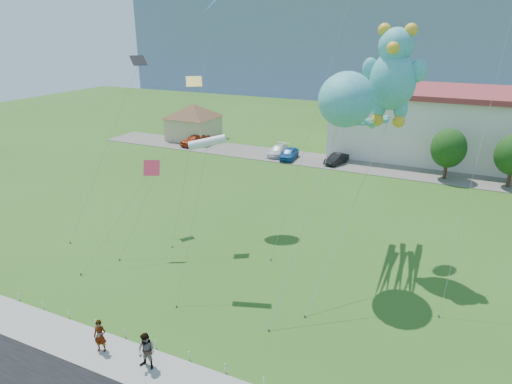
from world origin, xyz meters
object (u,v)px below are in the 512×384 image
(parked_car_white, at_px, (278,150))
(teddy_bear_kite, at_px, (393,73))
(parked_car_black, at_px, (336,159))
(pedestrian_right, at_px, (147,351))
(octopus_kite, at_px, (351,109))
(parked_car_red, at_px, (195,140))
(pavilion, at_px, (193,118))
(parked_car_blue, at_px, (289,153))
(pedestrian_left, at_px, (100,336))

(parked_car_white, xyz_separation_m, teddy_bear_kite, (16.61, -21.74, 11.95))
(parked_car_black, bearing_deg, pedestrian_right, -72.32)
(octopus_kite, xyz_separation_m, teddy_bear_kite, (1.88, 2.28, 1.95))
(parked_car_red, relative_size, parked_car_black, 1.20)
(pedestrian_right, distance_m, parked_car_white, 38.76)
(pavilion, relative_size, parked_car_red, 2.05)
(parked_car_red, xyz_separation_m, teddy_bear_kite, (28.75, -21.65, 11.81))
(teddy_bear_kite, bearing_deg, parked_car_white, 127.37)
(pavilion, bearing_deg, parked_car_black, -9.16)
(parked_car_blue, height_order, teddy_bear_kite, teddy_bear_kite)
(parked_car_red, xyz_separation_m, parked_car_blue, (14.04, -0.86, -0.08))
(pedestrian_right, distance_m, parked_car_blue, 37.42)
(parked_car_white, bearing_deg, parked_car_blue, -29.50)
(pedestrian_right, bearing_deg, parked_car_white, 101.85)
(pedestrian_left, xyz_separation_m, octopus_kite, (8.35, 13.64, 9.71))
(pavilion, distance_m, octopus_kite, 40.47)
(parked_car_red, bearing_deg, parked_car_black, 16.38)
(pavilion, bearing_deg, parked_car_red, -54.50)
(parked_car_blue, relative_size, parked_car_black, 1.08)
(parked_car_white, distance_m, teddy_bear_kite, 29.85)
(parked_car_blue, xyz_separation_m, teddy_bear_kite, (14.71, -20.78, 11.88))
(parked_car_black, height_order, teddy_bear_kite, teddy_bear_kite)
(pedestrian_left, relative_size, pedestrian_right, 0.92)
(pavilion, height_order, parked_car_blue, pavilion)
(pavilion, height_order, pedestrian_right, pavilion)
(parked_car_blue, height_order, octopus_kite, octopus_kite)
(parked_car_red, distance_m, teddy_bear_kite, 37.88)
(pedestrian_left, bearing_deg, parked_car_black, 67.65)
(octopus_kite, height_order, teddy_bear_kite, teddy_bear_kite)
(pedestrian_right, height_order, parked_car_black, pedestrian_right)
(teddy_bear_kite, bearing_deg, parked_car_red, 143.02)
(pedestrian_left, distance_m, parked_car_black, 37.17)
(parked_car_white, height_order, teddy_bear_kite, teddy_bear_kite)
(teddy_bear_kite, bearing_deg, parked_car_black, 112.81)
(pavilion, bearing_deg, parked_car_white, -11.93)
(parked_car_black, relative_size, teddy_bear_kite, 0.24)
(teddy_bear_kite, bearing_deg, pavilion, 141.35)
(parked_car_red, bearing_deg, octopus_kite, -24.07)
(pedestrian_right, bearing_deg, pavilion, 118.21)
(pedestrian_left, distance_m, pedestrian_right, 2.84)
(pedestrian_left, xyz_separation_m, parked_car_white, (-6.38, 37.66, -0.29))
(pedestrian_right, bearing_deg, parked_car_blue, 99.38)
(octopus_kite, bearing_deg, parked_car_red, 138.32)
(pavilion, distance_m, pedestrian_right, 47.08)
(parked_car_blue, distance_m, parked_car_black, 5.80)
(parked_car_red, relative_size, octopus_kite, 0.31)
(parked_car_black, bearing_deg, parked_car_white, -168.56)
(pavilion, height_order, teddy_bear_kite, teddy_bear_kite)
(pedestrian_right, bearing_deg, parked_car_black, 90.47)
(octopus_kite, bearing_deg, parked_car_black, 106.69)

